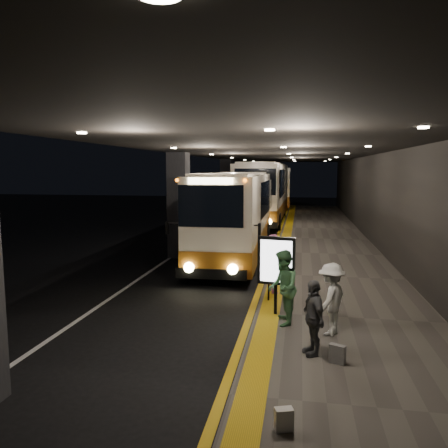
% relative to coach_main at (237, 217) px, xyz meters
% --- Properties ---
extents(ground, '(90.00, 90.00, 0.00)m').
position_rel_coach_main_xyz_m(ground, '(-0.88, -4.62, -1.66)').
color(ground, black).
extents(lane_line_white, '(0.12, 50.00, 0.01)m').
position_rel_coach_main_xyz_m(lane_line_white, '(-2.68, 0.38, -1.66)').
color(lane_line_white, silver).
rests_on(lane_line_white, ground).
extents(kerb_stripe_yellow, '(0.18, 50.00, 0.01)m').
position_rel_coach_main_xyz_m(kerb_stripe_yellow, '(1.47, 0.38, -1.66)').
color(kerb_stripe_yellow, gold).
rests_on(kerb_stripe_yellow, ground).
extents(sidewalk, '(4.50, 50.00, 0.15)m').
position_rel_coach_main_xyz_m(sidewalk, '(3.87, 0.38, -1.59)').
color(sidewalk, '#514C44').
rests_on(sidewalk, ground).
extents(tactile_strip, '(0.50, 50.00, 0.01)m').
position_rel_coach_main_xyz_m(tactile_strip, '(1.97, 0.38, -1.51)').
color(tactile_strip, gold).
rests_on(tactile_strip, sidewalk).
extents(terminal_wall, '(0.10, 50.00, 6.00)m').
position_rel_coach_main_xyz_m(terminal_wall, '(6.12, 0.38, 1.34)').
color(terminal_wall, black).
rests_on(terminal_wall, ground).
extents(support_columns, '(0.80, 24.80, 4.40)m').
position_rel_coach_main_xyz_m(support_columns, '(-2.38, -0.62, 0.54)').
color(support_columns, black).
rests_on(support_columns, ground).
extents(canopy, '(9.00, 50.00, 0.40)m').
position_rel_coach_main_xyz_m(canopy, '(1.62, 0.38, 2.94)').
color(canopy, black).
rests_on(canopy, support_columns).
extents(coach_main, '(2.55, 11.18, 3.47)m').
position_rel_coach_main_xyz_m(coach_main, '(0.00, 0.00, 0.00)').
color(coach_main, '#EEE1C7').
rests_on(coach_main, ground).
extents(coach_second, '(2.83, 12.79, 4.01)m').
position_rel_coach_main_xyz_m(coach_second, '(0.15, 12.35, 0.26)').
color(coach_second, '#EEE1C7').
rests_on(coach_second, ground).
extents(coach_third, '(3.36, 12.32, 3.83)m').
position_rel_coach_main_xyz_m(coach_third, '(0.06, 25.53, 0.17)').
color(coach_third, '#EEE1C7').
rests_on(coach_third, ground).
extents(passenger_boarding, '(0.52, 0.69, 1.70)m').
position_rel_coach_main_xyz_m(passenger_boarding, '(1.97, -5.91, -0.66)').
color(passenger_boarding, '#A84E82').
rests_on(passenger_boarding, sidewalk).
extents(passenger_waiting_green, '(0.57, 0.87, 1.73)m').
position_rel_coach_main_xyz_m(passenger_waiting_green, '(2.31, -8.52, -0.65)').
color(passenger_waiting_green, '#43784A').
rests_on(passenger_waiting_green, sidewalk).
extents(passenger_waiting_white, '(0.90, 1.11, 1.57)m').
position_rel_coach_main_xyz_m(passenger_waiting_white, '(3.37, -8.96, -0.73)').
color(passenger_waiting_white, silver).
rests_on(passenger_waiting_white, sidewalk).
extents(passenger_waiting_grey, '(0.71, 0.96, 1.47)m').
position_rel_coach_main_xyz_m(passenger_waiting_grey, '(2.96, -10.08, -0.78)').
color(passenger_waiting_grey, '#434448').
rests_on(passenger_waiting_grey, sidewalk).
extents(bag_polka, '(0.31, 0.23, 0.35)m').
position_rel_coach_main_xyz_m(bag_polka, '(3.40, -10.41, -1.34)').
color(bag_polka, black).
rests_on(bag_polka, sidewalk).
extents(bag_plain, '(0.28, 0.22, 0.31)m').
position_rel_coach_main_xyz_m(bag_plain, '(2.52, -12.68, -1.36)').
color(bag_plain, silver).
rests_on(bag_plain, sidewalk).
extents(info_sign, '(0.92, 0.26, 1.94)m').
position_rel_coach_main_xyz_m(info_sign, '(2.12, -7.87, -0.20)').
color(info_sign, black).
rests_on(info_sign, sidewalk).
extents(stanchion_post, '(0.05, 0.05, 1.13)m').
position_rel_coach_main_xyz_m(stanchion_post, '(1.87, -6.75, -0.95)').
color(stanchion_post, black).
rests_on(stanchion_post, sidewalk).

